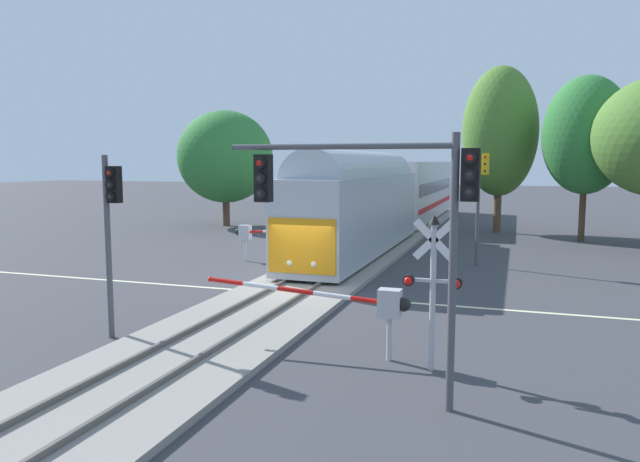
{
  "coord_description": "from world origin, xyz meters",
  "views": [
    {
      "loc": [
        7.81,
        -20.29,
        4.91
      ],
      "look_at": [
        -0.07,
        3.37,
        2.0
      ],
      "focal_mm": 33.28,
      "sensor_mm": 36.0,
      "label": 1
    }
  ],
  "objects_px": {
    "crossing_signal_mast": "(433,276)",
    "oak_far_right": "(586,135)",
    "crossing_gate_near": "(367,303)",
    "traffic_signal_median": "(111,217)",
    "elm_centre_background": "(500,132)",
    "crossing_gate_far": "(256,233)",
    "commuter_train": "(394,194)",
    "traffic_signal_near_right": "(384,201)",
    "traffic_signal_far_side": "(481,187)",
    "pine_left_background": "(225,157)"
  },
  "relations": [
    {
      "from": "elm_centre_background",
      "to": "crossing_signal_mast",
      "type": "bearing_deg",
      "value": -91.0
    },
    {
      "from": "traffic_signal_near_right",
      "to": "traffic_signal_median",
      "type": "bearing_deg",
      "value": 165.94
    },
    {
      "from": "crossing_gate_far",
      "to": "oak_far_right",
      "type": "bearing_deg",
      "value": 39.51
    },
    {
      "from": "crossing_gate_near",
      "to": "traffic_signal_near_right",
      "type": "height_order",
      "value": "traffic_signal_near_right"
    },
    {
      "from": "elm_centre_background",
      "to": "commuter_train",
      "type": "bearing_deg",
      "value": -148.93
    },
    {
      "from": "crossing_gate_near",
      "to": "crossing_signal_mast",
      "type": "height_order",
      "value": "crossing_signal_mast"
    },
    {
      "from": "commuter_train",
      "to": "crossing_gate_far",
      "type": "relative_size",
      "value": 7.02
    },
    {
      "from": "traffic_signal_far_side",
      "to": "traffic_signal_median",
      "type": "xyz_separation_m",
      "value": [
        -8.94,
        -15.17,
        -0.34
      ]
    },
    {
      "from": "crossing_gate_near",
      "to": "traffic_signal_far_side",
      "type": "bearing_deg",
      "value": 82.72
    },
    {
      "from": "crossing_gate_near",
      "to": "crossing_gate_far",
      "type": "xyz_separation_m",
      "value": [
        -8.7,
        12.4,
        0.01
      ]
    },
    {
      "from": "crossing_gate_near",
      "to": "traffic_signal_near_right",
      "type": "relative_size",
      "value": 1.02
    },
    {
      "from": "traffic_signal_far_side",
      "to": "elm_centre_background",
      "type": "height_order",
      "value": "elm_centre_background"
    },
    {
      "from": "crossing_gate_near",
      "to": "pine_left_background",
      "type": "distance_m",
      "value": 32.54
    },
    {
      "from": "crossing_gate_near",
      "to": "crossing_gate_far",
      "type": "distance_m",
      "value": 15.15
    },
    {
      "from": "crossing_gate_near",
      "to": "traffic_signal_median",
      "type": "bearing_deg",
      "value": -175.22
    },
    {
      "from": "commuter_train",
      "to": "crossing_gate_far",
      "type": "distance_m",
      "value": 13.41
    },
    {
      "from": "crossing_gate_near",
      "to": "pine_left_background",
      "type": "relative_size",
      "value": 0.63
    },
    {
      "from": "crossing_gate_near",
      "to": "elm_centre_background",
      "type": "height_order",
      "value": "elm_centre_background"
    },
    {
      "from": "traffic_signal_far_side",
      "to": "pine_left_background",
      "type": "distance_m",
      "value": 23.31
    },
    {
      "from": "crossing_signal_mast",
      "to": "oak_far_right",
      "type": "distance_m",
      "value": 26.94
    },
    {
      "from": "traffic_signal_far_side",
      "to": "traffic_signal_median",
      "type": "relative_size",
      "value": 1.1
    },
    {
      "from": "oak_far_right",
      "to": "traffic_signal_median",
      "type": "bearing_deg",
      "value": -118.77
    },
    {
      "from": "crossing_signal_mast",
      "to": "oak_far_right",
      "type": "xyz_separation_m",
      "value": [
        5.64,
        26.0,
        4.25
      ]
    },
    {
      "from": "pine_left_background",
      "to": "crossing_gate_near",
      "type": "bearing_deg",
      "value": -56.46
    },
    {
      "from": "commuter_train",
      "to": "traffic_signal_far_side",
      "type": "xyz_separation_m",
      "value": [
        6.21,
        -10.43,
        0.97
      ]
    },
    {
      "from": "crossing_gate_near",
      "to": "traffic_signal_near_right",
      "type": "distance_m",
      "value": 3.89
    },
    {
      "from": "traffic_signal_near_right",
      "to": "elm_centre_background",
      "type": "xyz_separation_m",
      "value": [
        1.21,
        31.55,
        2.83
      ]
    },
    {
      "from": "crossing_gate_near",
      "to": "crossing_signal_mast",
      "type": "distance_m",
      "value": 1.91
    },
    {
      "from": "traffic_signal_far_side",
      "to": "oak_far_right",
      "type": "relative_size",
      "value": 0.55
    },
    {
      "from": "traffic_signal_far_side",
      "to": "commuter_train",
      "type": "bearing_deg",
      "value": 120.77
    },
    {
      "from": "crossing_gate_near",
      "to": "crossing_signal_mast",
      "type": "bearing_deg",
      "value": -13.12
    },
    {
      "from": "elm_centre_background",
      "to": "oak_far_right",
      "type": "xyz_separation_m",
      "value": [
        5.13,
        -3.33,
        -0.45
      ]
    },
    {
      "from": "crossing_signal_mast",
      "to": "crossing_gate_near",
      "type": "bearing_deg",
      "value": 166.88
    },
    {
      "from": "traffic_signal_median",
      "to": "oak_far_right",
      "type": "xyz_separation_m",
      "value": [
        14.39,
        26.2,
        3.09
      ]
    },
    {
      "from": "crossing_gate_far",
      "to": "traffic_signal_median",
      "type": "distance_m",
      "value": 13.24
    },
    {
      "from": "traffic_signal_far_side",
      "to": "elm_centre_background",
      "type": "bearing_deg",
      "value": 88.71
    },
    {
      "from": "commuter_train",
      "to": "traffic_signal_far_side",
      "type": "distance_m",
      "value": 12.17
    },
    {
      "from": "commuter_train",
      "to": "traffic_signal_near_right",
      "type": "relative_size",
      "value": 7.08
    },
    {
      "from": "pine_left_background",
      "to": "commuter_train",
      "type": "bearing_deg",
      "value": -8.12
    },
    {
      "from": "crossing_gate_far",
      "to": "traffic_signal_near_right",
      "type": "relative_size",
      "value": 1.01
    },
    {
      "from": "elm_centre_background",
      "to": "oak_far_right",
      "type": "distance_m",
      "value": 6.13
    },
    {
      "from": "crossing_signal_mast",
      "to": "elm_centre_background",
      "type": "xyz_separation_m",
      "value": [
        0.51,
        29.33,
        4.7
      ]
    },
    {
      "from": "traffic_signal_near_right",
      "to": "elm_centre_background",
      "type": "distance_m",
      "value": 31.7
    },
    {
      "from": "traffic_signal_median",
      "to": "crossing_gate_far",
      "type": "bearing_deg",
      "value": 97.15
    },
    {
      "from": "commuter_train",
      "to": "elm_centre_background",
      "type": "xyz_separation_m",
      "value": [
        6.53,
        3.93,
        4.18
      ]
    },
    {
      "from": "commuter_train",
      "to": "crossing_signal_mast",
      "type": "distance_m",
      "value": 26.1
    },
    {
      "from": "traffic_signal_near_right",
      "to": "oak_far_right",
      "type": "height_order",
      "value": "oak_far_right"
    },
    {
      "from": "commuter_train",
      "to": "crossing_signal_mast",
      "type": "relative_size",
      "value": 10.47
    },
    {
      "from": "crossing_gate_near",
      "to": "elm_centre_background",
      "type": "bearing_deg",
      "value": 85.68
    },
    {
      "from": "crossing_gate_far",
      "to": "elm_centre_background",
      "type": "height_order",
      "value": "elm_centre_background"
    }
  ]
}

